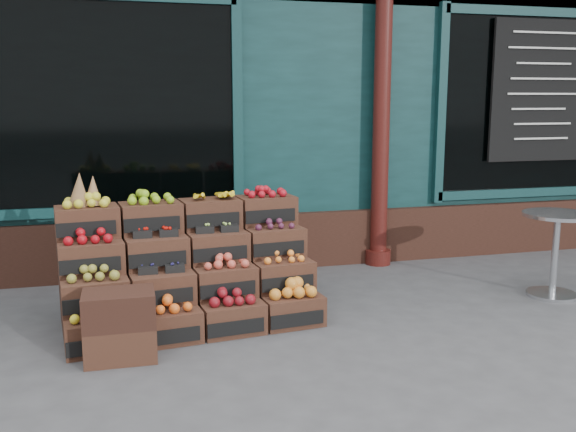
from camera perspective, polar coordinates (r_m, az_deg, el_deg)
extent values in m
plane|color=#424245|center=(5.01, 4.36, -10.92)|extent=(60.00, 60.00, 0.00)
cube|color=#0E3232|center=(9.74, -5.89, 13.80)|extent=(12.00, 6.00, 4.80)
cube|color=#0E3232|center=(6.84, -1.76, 7.74)|extent=(12.00, 0.12, 3.00)
cube|color=#311A13|center=(6.93, -1.57, -2.25)|extent=(12.00, 0.18, 0.60)
cube|color=black|center=(6.58, -15.51, 9.44)|extent=(2.40, 0.06, 2.00)
cube|color=black|center=(8.12, 21.21, 9.24)|extent=(2.40, 0.06, 2.00)
cylinder|color=#43130F|center=(7.02, 8.31, 8.52)|extent=(0.18, 0.18, 3.20)
cube|color=black|center=(8.06, 21.62, 10.28)|extent=(1.30, 0.04, 1.60)
cube|color=#42251A|center=(4.97, -16.43, -10.04)|extent=(0.52, 0.39, 0.24)
cube|color=black|center=(4.81, -16.22, -11.04)|extent=(0.45, 0.06, 0.11)
cube|color=yellow|center=(4.91, -16.53, -8.29)|extent=(0.41, 0.30, 0.08)
cube|color=#42251A|center=(5.02, -10.61, -9.54)|extent=(0.52, 0.39, 0.24)
cube|color=black|center=(4.87, -10.20, -10.50)|extent=(0.45, 0.06, 0.11)
cube|color=orange|center=(4.97, -10.68, -7.75)|extent=(0.41, 0.30, 0.09)
cube|color=#42251A|center=(5.13, -5.01, -8.96)|extent=(0.52, 0.39, 0.24)
cube|color=black|center=(4.98, -4.41, -9.87)|extent=(0.45, 0.06, 0.11)
cube|color=maroon|center=(5.08, -5.04, -7.17)|extent=(0.41, 0.30, 0.09)
cube|color=#42251A|center=(5.29, 0.31, -8.33)|extent=(0.52, 0.39, 0.24)
cube|color=black|center=(5.14, 1.05, -9.19)|extent=(0.45, 0.06, 0.11)
cube|color=orange|center=(5.23, 0.31, -6.49)|extent=(0.41, 0.30, 0.11)
cube|color=#42251A|center=(5.08, -16.78, -6.69)|extent=(0.52, 0.39, 0.24)
cube|color=black|center=(4.92, -16.59, -7.55)|extent=(0.45, 0.06, 0.11)
cube|color=olive|center=(5.04, -16.88, -4.92)|extent=(0.41, 0.30, 0.08)
cube|color=#42251A|center=(5.14, -11.14, -6.24)|extent=(0.52, 0.39, 0.24)
cube|color=black|center=(4.98, -10.76, -7.07)|extent=(0.45, 0.06, 0.11)
cube|color=#1C1848|center=(5.10, -11.19, -4.78)|extent=(0.41, 0.30, 0.03)
cube|color=#42251A|center=(5.25, -5.68, -5.75)|extent=(0.52, 0.39, 0.24)
cube|color=black|center=(5.09, -5.13, -6.54)|extent=(0.45, 0.06, 0.11)
cube|color=#C84D3B|center=(5.20, -5.72, -4.05)|extent=(0.41, 0.30, 0.08)
cube|color=#42251A|center=(5.40, -0.50, -5.23)|extent=(0.52, 0.39, 0.24)
cube|color=black|center=(5.24, 0.20, -5.98)|extent=(0.45, 0.06, 0.11)
cube|color=orange|center=(5.36, -0.50, -3.64)|extent=(0.41, 0.30, 0.07)
cube|color=#42251A|center=(5.22, -17.11, -3.50)|extent=(0.52, 0.39, 0.24)
cube|color=black|center=(5.05, -16.94, -4.23)|extent=(0.45, 0.06, 0.11)
cube|color=#9B0A12|center=(5.18, -17.21, -1.75)|extent=(0.41, 0.30, 0.08)
cube|color=#42251A|center=(5.27, -11.63, -3.10)|extent=(0.52, 0.39, 0.24)
cube|color=black|center=(5.11, -11.28, -3.81)|extent=(0.45, 0.06, 0.11)
cube|color=#AD0C04|center=(5.24, -11.69, -1.63)|extent=(0.41, 0.30, 0.03)
cube|color=#42251A|center=(5.38, -6.32, -2.68)|extent=(0.52, 0.39, 0.24)
cube|color=black|center=(5.21, -5.81, -3.36)|extent=(0.45, 0.06, 0.11)
cube|color=#A0C458|center=(5.35, -6.35, -1.27)|extent=(0.41, 0.30, 0.03)
cube|color=#42251A|center=(5.52, -1.26, -2.27)|extent=(0.52, 0.39, 0.24)
cube|color=black|center=(5.37, -0.60, -2.91)|extent=(0.45, 0.06, 0.11)
cube|color=#4A1C33|center=(5.49, -1.27, -0.71)|extent=(0.41, 0.30, 0.06)
cube|color=#42251A|center=(5.37, -17.42, -0.47)|extent=(0.52, 0.39, 0.24)
cube|color=black|center=(5.20, -17.26, -1.09)|extent=(0.45, 0.06, 0.11)
cube|color=gold|center=(5.34, -17.51, 1.24)|extent=(0.41, 0.30, 0.08)
cube|color=#42251A|center=(5.42, -12.10, -0.12)|extent=(0.52, 0.39, 0.24)
cube|color=black|center=(5.25, -11.77, -0.71)|extent=(0.45, 0.06, 0.11)
cube|color=#7FAE1B|center=(5.40, -12.16, 1.58)|extent=(0.41, 0.30, 0.08)
cube|color=#42251A|center=(5.52, -6.93, 0.23)|extent=(0.52, 0.39, 0.24)
cube|color=black|center=(5.36, -6.44, -0.34)|extent=(0.45, 0.06, 0.11)
cube|color=gold|center=(5.50, -6.96, 1.86)|extent=(0.41, 0.30, 0.07)
cube|color=#42251A|center=(5.67, -1.98, 0.56)|extent=(0.52, 0.39, 0.24)
cube|color=black|center=(5.51, -1.36, 0.01)|extent=(0.45, 0.06, 0.11)
cube|color=#A9101C|center=(5.64, -1.99, 2.14)|extent=(0.41, 0.30, 0.07)
cube|color=#311A13|center=(5.26, -8.31, -8.54)|extent=(2.02, 0.55, 0.24)
cube|color=#311A13|center=(5.42, -8.84, -6.65)|extent=(2.02, 0.55, 0.49)
cube|color=#311A13|center=(5.58, -9.34, -4.86)|extent=(2.02, 0.55, 0.73)
cone|color=olive|center=(5.33, -18.07, 2.27)|extent=(0.17, 0.17, 0.28)
cone|color=olive|center=(5.37, -16.95, 2.18)|extent=(0.15, 0.15, 0.24)
cube|color=#42251A|center=(4.77, -14.65, -10.80)|extent=(0.50, 0.35, 0.25)
cube|color=#311A13|center=(4.68, -14.79, -7.98)|extent=(0.50, 0.35, 0.25)
cylinder|color=silver|center=(6.52, 22.40, -6.45)|extent=(0.46, 0.46, 0.03)
cylinder|color=silver|center=(6.43, 22.63, -3.28)|extent=(0.06, 0.06, 0.75)
cylinder|color=silver|center=(6.36, 22.87, 0.11)|extent=(0.63, 0.63, 0.03)
imported|color=#164D20|center=(7.32, -16.01, 3.98)|extent=(0.89, 0.74, 2.10)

